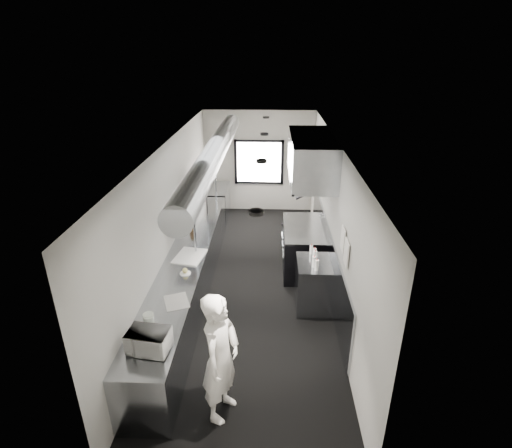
# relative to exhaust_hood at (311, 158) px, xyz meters

# --- Properties ---
(floor) EXTENTS (3.00, 8.00, 0.01)m
(floor) POSITION_rel_exhaust_hood_xyz_m (-1.10, -0.70, -2.39)
(floor) COLOR black
(floor) RESTS_ON ground
(ceiling) EXTENTS (3.00, 8.00, 0.01)m
(ceiling) POSITION_rel_exhaust_hood_xyz_m (-1.10, -0.70, 0.41)
(ceiling) COLOR beige
(ceiling) RESTS_ON wall_back
(wall_back) EXTENTS (3.00, 0.02, 2.80)m
(wall_back) POSITION_rel_exhaust_hood_xyz_m (-1.10, 3.30, -0.99)
(wall_back) COLOR #B0AEA7
(wall_back) RESTS_ON floor
(wall_front) EXTENTS (3.00, 0.02, 2.80)m
(wall_front) POSITION_rel_exhaust_hood_xyz_m (-1.10, -4.70, -0.99)
(wall_front) COLOR #B0AEA7
(wall_front) RESTS_ON floor
(wall_left) EXTENTS (0.02, 8.00, 2.80)m
(wall_left) POSITION_rel_exhaust_hood_xyz_m (-2.60, -0.70, -0.99)
(wall_left) COLOR #B0AEA7
(wall_left) RESTS_ON floor
(wall_right) EXTENTS (0.02, 8.00, 2.80)m
(wall_right) POSITION_rel_exhaust_hood_xyz_m (0.40, -0.70, -0.99)
(wall_right) COLOR #B0AEA7
(wall_right) RESTS_ON floor
(wall_cladding) EXTENTS (0.03, 5.50, 1.10)m
(wall_cladding) POSITION_rel_exhaust_hood_xyz_m (0.38, -0.40, -1.84)
(wall_cladding) COLOR #90979D
(wall_cladding) RESTS_ON wall_right
(hvac_duct) EXTENTS (0.40, 6.40, 0.40)m
(hvac_duct) POSITION_rel_exhaust_hood_xyz_m (-1.80, -0.30, 0.16)
(hvac_duct) COLOR gray
(hvac_duct) RESTS_ON ceiling
(service_window) EXTENTS (1.36, 0.05, 1.25)m
(service_window) POSITION_rel_exhaust_hood_xyz_m (-1.10, 3.26, -0.99)
(service_window) COLOR white
(service_window) RESTS_ON wall_back
(exhaust_hood) EXTENTS (0.81, 2.20, 0.88)m
(exhaust_hood) POSITION_rel_exhaust_hood_xyz_m (0.00, 0.00, 0.00)
(exhaust_hood) COLOR #90979D
(exhaust_hood) RESTS_ON ceiling
(prep_counter) EXTENTS (0.70, 6.00, 0.90)m
(prep_counter) POSITION_rel_exhaust_hood_xyz_m (-2.25, -1.20, -1.94)
(prep_counter) COLOR #90979D
(prep_counter) RESTS_ON floor
(pass_shelf) EXTENTS (0.45, 3.00, 0.68)m
(pass_shelf) POSITION_rel_exhaust_hood_xyz_m (-2.29, 0.30, -0.86)
(pass_shelf) COLOR #90979D
(pass_shelf) RESTS_ON prep_counter
(range) EXTENTS (0.88, 1.60, 0.94)m
(range) POSITION_rel_exhaust_hood_xyz_m (-0.06, 0.00, -1.92)
(range) COLOR black
(range) RESTS_ON floor
(bottle_station) EXTENTS (0.65, 0.80, 0.90)m
(bottle_station) POSITION_rel_exhaust_hood_xyz_m (0.05, -1.40, -1.94)
(bottle_station) COLOR #90979D
(bottle_station) RESTS_ON floor
(far_work_table) EXTENTS (0.70, 1.20, 0.90)m
(far_work_table) POSITION_rel_exhaust_hood_xyz_m (-2.25, 2.50, -1.94)
(far_work_table) COLOR #90979D
(far_work_table) RESTS_ON floor
(notice_sheet_a) EXTENTS (0.02, 0.28, 0.38)m
(notice_sheet_a) POSITION_rel_exhaust_hood_xyz_m (0.37, -1.90, -0.79)
(notice_sheet_a) COLOR white
(notice_sheet_a) RESTS_ON wall_right
(notice_sheet_b) EXTENTS (0.02, 0.28, 0.38)m
(notice_sheet_b) POSITION_rel_exhaust_hood_xyz_m (0.37, -2.25, -0.84)
(notice_sheet_b) COLOR white
(notice_sheet_b) RESTS_ON wall_right
(line_cook) EXTENTS (0.61, 0.74, 1.76)m
(line_cook) POSITION_rel_exhaust_hood_xyz_m (-1.33, -3.75, -1.51)
(line_cook) COLOR white
(line_cook) RESTS_ON floor
(microwave) EXTENTS (0.51, 0.41, 0.28)m
(microwave) POSITION_rel_exhaust_hood_xyz_m (-2.21, -3.67, -1.35)
(microwave) COLOR white
(microwave) RESTS_ON prep_counter
(deli_tub_a) EXTENTS (0.16, 0.16, 0.10)m
(deli_tub_a) POSITION_rel_exhaust_hood_xyz_m (-2.37, -3.14, -1.44)
(deli_tub_a) COLOR #ADB6A8
(deli_tub_a) RESTS_ON prep_counter
(deli_tub_b) EXTENTS (0.16, 0.16, 0.11)m
(deli_tub_b) POSITION_rel_exhaust_hood_xyz_m (-2.39, -3.10, -1.44)
(deli_tub_b) COLOR #ADB6A8
(deli_tub_b) RESTS_ON prep_counter
(newspaper) EXTENTS (0.46, 0.51, 0.01)m
(newspaper) POSITION_rel_exhaust_hood_xyz_m (-2.11, -2.65, -1.49)
(newspaper) COLOR beige
(newspaper) RESTS_ON prep_counter
(small_plate) EXTENTS (0.22, 0.22, 0.01)m
(small_plate) POSITION_rel_exhaust_hood_xyz_m (-2.14, -1.86, -1.48)
(small_plate) COLOR white
(small_plate) RESTS_ON prep_counter
(pastry) EXTENTS (0.09, 0.09, 0.09)m
(pastry) POSITION_rel_exhaust_hood_xyz_m (-2.14, -1.86, -1.43)
(pastry) COLOR #C9BC69
(pastry) RESTS_ON small_plate
(cutting_board) EXTENTS (0.57, 0.70, 0.02)m
(cutting_board) POSITION_rel_exhaust_hood_xyz_m (-2.18, -1.28, -1.48)
(cutting_board) COLOR silver
(cutting_board) RESTS_ON prep_counter
(knife_block) EXTENTS (0.15, 0.21, 0.21)m
(knife_block) POSITION_rel_exhaust_hood_xyz_m (-2.35, -0.11, -1.38)
(knife_block) COLOR #50311C
(knife_block) RESTS_ON prep_counter
(plate_stack_a) EXTENTS (0.31, 0.31, 0.31)m
(plate_stack_a) POSITION_rel_exhaust_hood_xyz_m (-2.29, -0.59, -0.67)
(plate_stack_a) COLOR white
(plate_stack_a) RESTS_ON pass_shelf
(plate_stack_b) EXTENTS (0.31, 0.31, 0.34)m
(plate_stack_b) POSITION_rel_exhaust_hood_xyz_m (-2.32, -0.03, -0.65)
(plate_stack_b) COLOR white
(plate_stack_b) RESTS_ON pass_shelf
(plate_stack_c) EXTENTS (0.32, 0.32, 0.37)m
(plate_stack_c) POSITION_rel_exhaust_hood_xyz_m (-2.27, 0.54, -0.63)
(plate_stack_c) COLOR white
(plate_stack_c) RESTS_ON pass_shelf
(plate_stack_d) EXTENTS (0.30, 0.30, 0.36)m
(plate_stack_d) POSITION_rel_exhaust_hood_xyz_m (-2.27, 0.97, -0.64)
(plate_stack_d) COLOR white
(plate_stack_d) RESTS_ON pass_shelf
(squeeze_bottle_a) EXTENTS (0.08, 0.08, 0.19)m
(squeeze_bottle_a) POSITION_rel_exhaust_hood_xyz_m (0.03, -1.66, -1.39)
(squeeze_bottle_a) COLOR silver
(squeeze_bottle_a) RESTS_ON bottle_station
(squeeze_bottle_b) EXTENTS (0.07, 0.07, 0.20)m
(squeeze_bottle_b) POSITION_rel_exhaust_hood_xyz_m (-0.00, -1.55, -1.39)
(squeeze_bottle_b) COLOR silver
(squeeze_bottle_b) RESTS_ON bottle_station
(squeeze_bottle_c) EXTENTS (0.08, 0.08, 0.20)m
(squeeze_bottle_c) POSITION_rel_exhaust_hood_xyz_m (0.03, -1.35, -1.39)
(squeeze_bottle_c) COLOR silver
(squeeze_bottle_c) RESTS_ON bottle_station
(squeeze_bottle_d) EXTENTS (0.08, 0.08, 0.19)m
(squeeze_bottle_d) POSITION_rel_exhaust_hood_xyz_m (0.03, -1.24, -1.39)
(squeeze_bottle_d) COLOR silver
(squeeze_bottle_d) RESTS_ON bottle_station
(squeeze_bottle_e) EXTENTS (0.07, 0.07, 0.17)m
(squeeze_bottle_e) POSITION_rel_exhaust_hood_xyz_m (-0.01, -1.08, -1.41)
(squeeze_bottle_e) COLOR silver
(squeeze_bottle_e) RESTS_ON bottle_station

